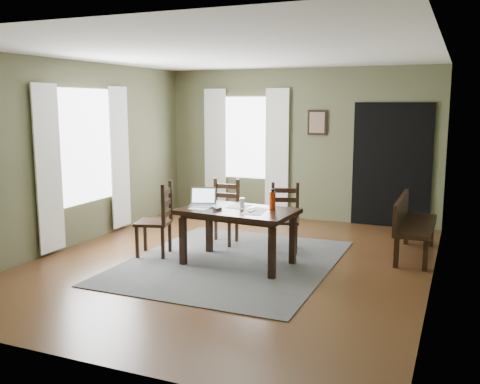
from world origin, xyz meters
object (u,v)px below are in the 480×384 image
at_px(dining_table, 238,216).
at_px(chair_back_right, 285,218).
at_px(water_bottle, 272,200).
at_px(bench, 411,221).
at_px(chair_back_left, 224,213).
at_px(chair_end, 157,220).
at_px(laptop, 203,201).

bearing_deg(dining_table, chair_back_right, 74.56).
bearing_deg(water_bottle, dining_table, -163.11).
relative_size(chair_back_right, bench, 0.65).
height_order(chair_back_right, water_bottle, water_bottle).
relative_size(dining_table, chair_back_left, 1.58).
xyz_separation_m(dining_table, chair_back_left, (-0.62, 0.91, -0.18)).
relative_size(chair_end, bench, 0.69).
xyz_separation_m(chair_back_left, bench, (2.65, 0.38, 0.02)).
bearing_deg(water_bottle, bench, 35.80).
distance_m(chair_end, chair_back_right, 1.80).
xyz_separation_m(dining_table, bench, (2.02, 1.28, -0.16)).
bearing_deg(chair_end, water_bottle, 81.12).
bearing_deg(chair_back_left, dining_table, -60.10).
relative_size(laptop, water_bottle, 1.51).
bearing_deg(water_bottle, laptop, -175.78).
xyz_separation_m(bench, water_bottle, (-1.60, -1.16, 0.37)).
bearing_deg(bench, chair_back_right, 101.82).
relative_size(dining_table, laptop, 3.67).
xyz_separation_m(chair_back_right, laptop, (-0.87, -0.87, 0.33)).
relative_size(dining_table, chair_end, 1.49).
bearing_deg(chair_back_right, laptop, -150.86).
xyz_separation_m(dining_table, water_bottle, (0.42, 0.13, 0.22)).
height_order(chair_back_right, bench, chair_back_right).
height_order(dining_table, chair_end, chair_end).
bearing_deg(chair_back_left, chair_back_right, -3.21).
bearing_deg(chair_end, bench, 97.47).
relative_size(dining_table, bench, 1.04).
relative_size(chair_back_right, laptop, 2.30).
relative_size(chair_end, chair_back_right, 1.07).
xyz_separation_m(chair_back_left, laptop, (0.09, -0.85, 0.33)).
bearing_deg(chair_back_left, laptop, -88.72).
relative_size(chair_back_left, laptop, 2.32).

